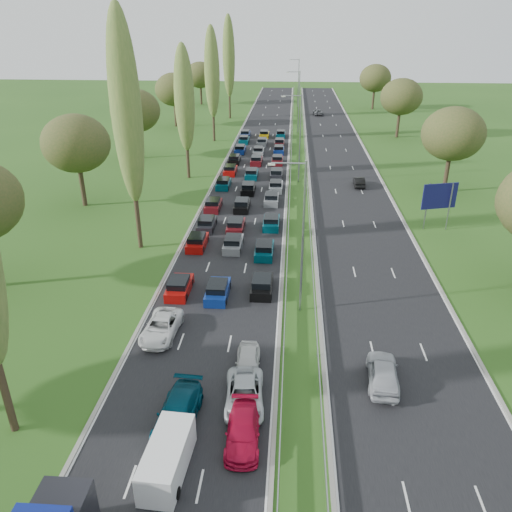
# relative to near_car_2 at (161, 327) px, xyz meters

# --- Properties ---
(ground) EXTENTS (260.00, 260.00, 0.00)m
(ground) POSITION_rel_near_car_2_xyz_m (10.04, 41.28, -0.71)
(ground) COLOR #285119
(ground) RESTS_ON ground
(near_carriageway) EXTENTS (10.50, 215.00, 0.04)m
(near_carriageway) POSITION_rel_near_car_2_xyz_m (3.29, 43.78, -0.71)
(near_carriageway) COLOR black
(near_carriageway) RESTS_ON ground
(far_carriageway) EXTENTS (10.50, 215.00, 0.04)m
(far_carriageway) POSITION_rel_near_car_2_xyz_m (16.79, 43.78, -0.71)
(far_carriageway) COLOR black
(far_carriageway) RESTS_ON ground
(central_reservation) EXTENTS (2.36, 215.00, 0.32)m
(central_reservation) POSITION_rel_near_car_2_xyz_m (10.04, 43.78, -0.16)
(central_reservation) COLOR gray
(central_reservation) RESTS_ON ground
(lamp_columns) EXTENTS (0.18, 140.18, 12.00)m
(lamp_columns) POSITION_rel_near_car_2_xyz_m (10.04, 39.28, 5.29)
(lamp_columns) COLOR gray
(lamp_columns) RESTS_ON ground
(poplar_row) EXTENTS (2.80, 127.80, 22.44)m
(poplar_row) POSITION_rel_near_car_2_xyz_m (-5.96, 29.44, 11.68)
(poplar_row) COLOR #2D2116
(poplar_row) RESTS_ON ground
(woodland_left) EXTENTS (8.00, 166.00, 11.10)m
(woodland_left) POSITION_rel_near_car_2_xyz_m (-16.46, 23.90, 6.98)
(woodland_left) COLOR #2D2116
(woodland_left) RESTS_ON ground
(woodland_right) EXTENTS (8.00, 153.00, 11.10)m
(woodland_right) POSITION_rel_near_car_2_xyz_m (29.54, 27.94, 6.98)
(woodland_right) COLOR #2D2116
(woodland_right) RESTS_ON ground
(traffic_queue_fill) EXTENTS (9.08, 67.73, 0.80)m
(traffic_queue_fill) POSITION_rel_near_car_2_xyz_m (3.29, 38.35, -0.27)
(traffic_queue_fill) COLOR #A50C0A
(traffic_queue_fill) RESTS_ON ground
(near_car_2) EXTENTS (2.52, 5.04, 1.37)m
(near_car_2) POSITION_rel_near_car_2_xyz_m (0.00, 0.00, 0.00)
(near_car_2) COLOR silver
(near_car_2) RESTS_ON near_carriageway
(near_car_7) EXTENTS (2.42, 5.25, 1.49)m
(near_car_7) POSITION_rel_near_car_2_xyz_m (3.08, -8.59, 0.06)
(near_car_7) COLOR #05384C
(near_car_7) RESTS_ON near_carriageway
(near_car_10) EXTENTS (2.61, 5.03, 1.35)m
(near_car_10) POSITION_rel_near_car_2_xyz_m (6.68, -6.76, -0.01)
(near_car_10) COLOR silver
(near_car_10) RESTS_ON near_carriageway
(near_car_11) EXTENTS (2.02, 4.60, 1.32)m
(near_car_11) POSITION_rel_near_car_2_xyz_m (6.87, -9.61, -0.03)
(near_car_11) COLOR #B10A2D
(near_car_11) RESTS_ON near_carriageway
(near_car_12) EXTENTS (1.71, 3.95, 1.33)m
(near_car_12) POSITION_rel_near_car_2_xyz_m (6.59, -3.51, -0.02)
(near_car_12) COLOR silver
(near_car_12) RESTS_ON near_carriageway
(far_car_0) EXTENTS (2.26, 4.81, 1.59)m
(far_car_0) POSITION_rel_near_car_2_xyz_m (15.16, -4.20, 0.11)
(far_car_0) COLOR #B1B4BB
(far_car_0) RESTS_ON far_carriageway
(far_car_1) EXTENTS (1.43, 3.97, 1.30)m
(far_car_1) POSITION_rel_near_car_2_xyz_m (18.37, 37.79, -0.03)
(far_car_1) COLOR black
(far_car_1) RESTS_ON far_carriageway
(far_car_2) EXTENTS (2.56, 4.92, 1.32)m
(far_car_2) POSITION_rel_near_car_2_xyz_m (15.02, 96.25, -0.02)
(far_car_2) COLOR slate
(far_car_2) RESTS_ON far_carriageway
(white_van_rear) EXTENTS (1.81, 4.62, 1.86)m
(white_van_rear) POSITION_rel_near_car_2_xyz_m (3.31, -11.78, 0.25)
(white_van_rear) COLOR white
(white_van_rear) RESTS_ON near_carriageway
(direction_sign) EXTENTS (3.87, 1.21, 5.20)m
(direction_sign) POSITION_rel_near_car_2_xyz_m (24.94, 22.44, 2.86)
(direction_sign) COLOR gray
(direction_sign) RESTS_ON ground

